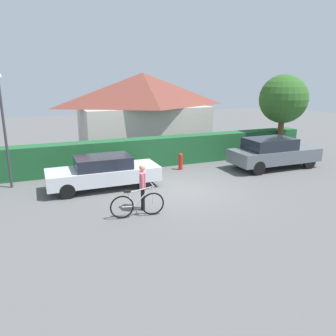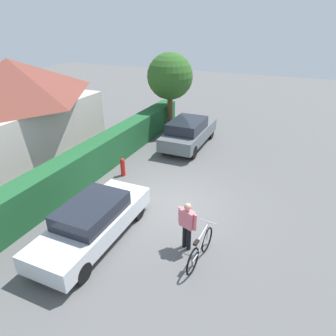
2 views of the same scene
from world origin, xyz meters
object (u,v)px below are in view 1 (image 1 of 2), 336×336
street_lamp (3,116)px  fire_hydrant (181,161)px  tree_kerbside (283,99)px  parked_car_near (103,172)px  bicycle (138,204)px  parked_car_far (273,152)px  person_rider (143,184)px

street_lamp → fire_hydrant: 7.89m
tree_kerbside → parked_car_near: bearing=-169.4°
bicycle → street_lamp: 6.62m
parked_car_near → parked_car_far: (8.33, -0.00, 0.10)m
parked_car_near → person_rider: size_ratio=2.81×
bicycle → person_rider: person_rider is taller
person_rider → fire_hydrant: (3.24, 4.16, -0.50)m
parked_car_near → tree_kerbside: bearing=10.6°
bicycle → person_rider: (0.35, 0.53, 0.50)m
parked_car_near → tree_kerbside: size_ratio=0.98×
parked_car_near → person_rider: person_rider is taller
fire_hydrant → parked_car_far: bearing=-18.2°
tree_kerbside → fire_hydrant: bearing=-175.3°
person_rider → street_lamp: street_lamp is taller
parked_car_far → bicycle: (-7.91, -3.26, -0.37)m
person_rider → tree_kerbside: bearing=26.0°
street_lamp → person_rider: bearing=-44.7°
bicycle → fire_hydrant: 5.90m
street_lamp → tree_kerbside: size_ratio=1.00×
bicycle → tree_kerbside: size_ratio=0.39×
parked_car_near → fire_hydrant: size_ratio=5.46×
fire_hydrant → street_lamp: bearing=179.6°
parked_car_far → street_lamp: 12.09m
tree_kerbside → street_lamp: bearing=-178.1°
parked_car_far → tree_kerbside: bearing=44.1°
parked_car_near → fire_hydrant: parked_car_near is taller
fire_hydrant → parked_car_near: bearing=-160.5°
parked_car_far → street_lamp: size_ratio=0.98×
person_rider → fire_hydrant: 5.30m
parked_car_far → street_lamp: (-11.81, 1.47, 2.10)m
parked_car_near → bicycle: bearing=-82.6°
street_lamp → tree_kerbside: street_lamp is taller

